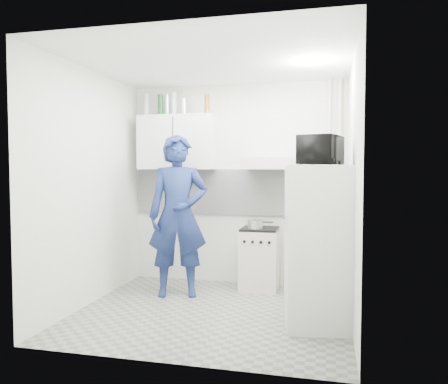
# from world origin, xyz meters

# --- Properties ---
(floor) EXTENTS (2.80, 2.80, 0.00)m
(floor) POSITION_xyz_m (0.00, 0.00, 0.00)
(floor) COLOR gray
(floor) RESTS_ON ground
(ceiling) EXTENTS (2.80, 2.80, 0.00)m
(ceiling) POSITION_xyz_m (0.00, 0.00, 2.60)
(ceiling) COLOR white
(ceiling) RESTS_ON wall_back
(wall_back) EXTENTS (2.80, 0.00, 2.80)m
(wall_back) POSITION_xyz_m (0.00, 1.25, 1.30)
(wall_back) COLOR silver
(wall_back) RESTS_ON floor
(wall_left) EXTENTS (0.00, 2.60, 2.60)m
(wall_left) POSITION_xyz_m (-1.40, 0.00, 1.30)
(wall_left) COLOR silver
(wall_left) RESTS_ON floor
(wall_right) EXTENTS (0.00, 2.60, 2.60)m
(wall_right) POSITION_xyz_m (1.40, 0.00, 1.30)
(wall_right) COLOR silver
(wall_right) RESTS_ON floor
(person) EXTENTS (0.80, 0.64, 1.91)m
(person) POSITION_xyz_m (-0.55, 0.51, 0.95)
(person) COLOR navy
(person) RESTS_ON floor
(stove) EXTENTS (0.46, 0.46, 0.74)m
(stove) POSITION_xyz_m (0.35, 1.00, 0.37)
(stove) COLOR beige
(stove) RESTS_ON floor
(fridge) EXTENTS (0.72, 0.72, 1.54)m
(fridge) POSITION_xyz_m (1.10, -0.13, 0.77)
(fridge) COLOR white
(fridge) RESTS_ON floor
(stove_top) EXTENTS (0.45, 0.45, 0.03)m
(stove_top) POSITION_xyz_m (0.35, 1.00, 0.76)
(stove_top) COLOR black
(stove_top) RESTS_ON stove
(saucepan) EXTENTS (0.19, 0.19, 0.10)m
(saucepan) POSITION_xyz_m (0.31, 0.92, 0.82)
(saucepan) COLOR silver
(saucepan) RESTS_ON stove_top
(microwave) EXTENTS (0.56, 0.44, 0.28)m
(microwave) POSITION_xyz_m (1.10, -0.13, 1.68)
(microwave) COLOR black
(microwave) RESTS_ON fridge
(bottle_a) EXTENTS (0.07, 0.07, 0.30)m
(bottle_a) POSITION_xyz_m (-1.18, 1.07, 2.35)
(bottle_a) COLOR #B2B7BC
(bottle_a) RESTS_ON upper_cabinet
(bottle_b) EXTENTS (0.07, 0.07, 0.28)m
(bottle_b) POSITION_xyz_m (-0.98, 1.07, 2.34)
(bottle_b) COLOR #144C1E
(bottle_b) RESTS_ON upper_cabinet
(bottle_c) EXTENTS (0.07, 0.07, 0.27)m
(bottle_c) POSITION_xyz_m (-0.89, 1.07, 2.33)
(bottle_c) COLOR silver
(bottle_c) RESTS_ON upper_cabinet
(bottle_d) EXTENTS (0.07, 0.07, 0.30)m
(bottle_d) POSITION_xyz_m (-0.79, 1.07, 2.35)
(bottle_d) COLOR #B2B7BC
(bottle_d) RESTS_ON upper_cabinet
(canister_a) EXTENTS (0.09, 0.09, 0.21)m
(canister_a) POSITION_xyz_m (-0.66, 1.07, 2.31)
(canister_a) COLOR silver
(canister_a) RESTS_ON upper_cabinet
(bottle_e) EXTENTS (0.06, 0.06, 0.26)m
(bottle_e) POSITION_xyz_m (-0.35, 1.07, 2.33)
(bottle_e) COLOR brown
(bottle_e) RESTS_ON upper_cabinet
(upper_cabinet) EXTENTS (1.00, 0.35, 0.70)m
(upper_cabinet) POSITION_xyz_m (-0.75, 1.07, 1.85)
(upper_cabinet) COLOR white
(upper_cabinet) RESTS_ON wall_back
(range_hood) EXTENTS (0.60, 0.50, 0.14)m
(range_hood) POSITION_xyz_m (0.45, 1.00, 1.57)
(range_hood) COLOR beige
(range_hood) RESTS_ON wall_back
(backsplash) EXTENTS (2.74, 0.03, 0.60)m
(backsplash) POSITION_xyz_m (0.00, 1.24, 1.20)
(backsplash) COLOR white
(backsplash) RESTS_ON wall_back
(pipe_a) EXTENTS (0.05, 0.05, 2.60)m
(pipe_a) POSITION_xyz_m (1.30, 1.17, 1.30)
(pipe_a) COLOR beige
(pipe_a) RESTS_ON floor
(pipe_b) EXTENTS (0.04, 0.04, 2.60)m
(pipe_b) POSITION_xyz_m (1.18, 1.17, 1.30)
(pipe_b) COLOR beige
(pipe_b) RESTS_ON floor
(ceiling_spot_fixture) EXTENTS (0.10, 0.10, 0.02)m
(ceiling_spot_fixture) POSITION_xyz_m (1.00, 0.20, 2.57)
(ceiling_spot_fixture) COLOR white
(ceiling_spot_fixture) RESTS_ON ceiling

